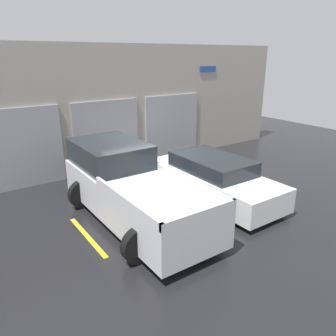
% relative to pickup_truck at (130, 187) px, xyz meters
% --- Properties ---
extents(ground_plane, '(28.00, 28.00, 0.00)m').
position_rel_pickup_truck_xyz_m(ground_plane, '(1.39, 0.97, -0.89)').
color(ground_plane, black).
extents(shophouse_building, '(17.16, 0.68, 4.64)m').
position_rel_pickup_truck_xyz_m(shophouse_building, '(1.38, 4.26, 1.40)').
color(shophouse_building, '#9E9389').
rests_on(shophouse_building, ground).
extents(pickup_truck, '(2.51, 5.30, 1.89)m').
position_rel_pickup_truck_xyz_m(pickup_truck, '(0.00, 0.00, 0.00)').
color(pickup_truck, silver).
rests_on(pickup_truck, ground).
extents(sedan_white, '(2.21, 4.57, 1.30)m').
position_rel_pickup_truck_xyz_m(sedan_white, '(2.77, -0.27, -0.26)').
color(sedan_white, white).
rests_on(sedan_white, ground).
extents(parking_stripe_far_left, '(0.12, 2.20, 0.01)m').
position_rel_pickup_truck_xyz_m(parking_stripe_far_left, '(-1.39, -0.29, -0.88)').
color(parking_stripe_far_left, gold).
rests_on(parking_stripe_far_left, ground).
extents(parking_stripe_left, '(0.12, 2.20, 0.01)m').
position_rel_pickup_truck_xyz_m(parking_stripe_left, '(1.39, -0.29, -0.88)').
color(parking_stripe_left, gold).
rests_on(parking_stripe_left, ground).
extents(parking_stripe_centre, '(0.12, 2.20, 0.01)m').
position_rel_pickup_truck_xyz_m(parking_stripe_centre, '(4.16, -0.29, -0.88)').
color(parking_stripe_centre, gold).
rests_on(parking_stripe_centre, ground).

